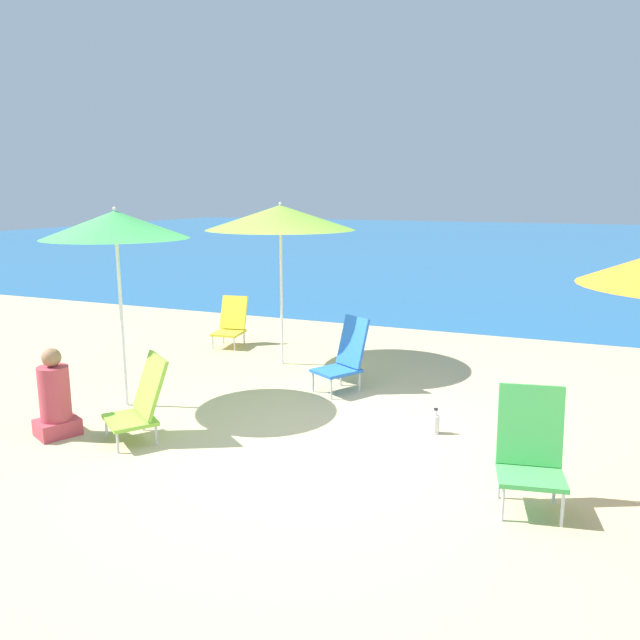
{
  "coord_description": "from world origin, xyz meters",
  "views": [
    {
      "loc": [
        2.07,
        -5.02,
        2.3
      ],
      "look_at": [
        -0.34,
        0.82,
        1.0
      ],
      "focal_mm": 35.0,
      "sensor_mm": 36.0,
      "label": 1
    }
  ],
  "objects_px": {
    "beach_chair_lime": "(142,400)",
    "beach_umbrella_green": "(116,225)",
    "beach_chair_blue": "(345,356)",
    "water_bottle": "(435,423)",
    "person_seated_near": "(55,400)",
    "beach_chair_green": "(530,447)",
    "beach_umbrella_lime": "(280,218)",
    "beach_chair_yellow": "(231,322)"
  },
  "relations": [
    {
      "from": "beach_chair_yellow",
      "to": "beach_umbrella_green",
      "type": "bearing_deg",
      "value": -90.73
    },
    {
      "from": "beach_chair_lime",
      "to": "person_seated_near",
      "type": "distance_m",
      "value": 0.86
    },
    {
      "from": "beach_chair_green",
      "to": "person_seated_near",
      "type": "xyz_separation_m",
      "value": [
        -4.29,
        -0.3,
        -0.1
      ]
    },
    {
      "from": "beach_umbrella_green",
      "to": "person_seated_near",
      "type": "bearing_deg",
      "value": -92.71
    },
    {
      "from": "water_bottle",
      "to": "beach_chair_blue",
      "type": "bearing_deg",
      "value": 143.9
    },
    {
      "from": "beach_chair_blue",
      "to": "person_seated_near",
      "type": "height_order",
      "value": "beach_chair_blue"
    },
    {
      "from": "beach_umbrella_green",
      "to": "beach_chair_lime",
      "type": "xyz_separation_m",
      "value": [
        0.78,
        -0.71,
        -1.58
      ]
    },
    {
      "from": "beach_chair_lime",
      "to": "water_bottle",
      "type": "relative_size",
      "value": 3.14
    },
    {
      "from": "beach_chair_blue",
      "to": "person_seated_near",
      "type": "distance_m",
      "value": 3.15
    },
    {
      "from": "beach_umbrella_lime",
      "to": "beach_chair_yellow",
      "type": "relative_size",
      "value": 2.95
    },
    {
      "from": "person_seated_near",
      "to": "beach_chair_yellow",
      "type": "bearing_deg",
      "value": 119.7
    },
    {
      "from": "beach_chair_green",
      "to": "beach_chair_lime",
      "type": "distance_m",
      "value": 3.47
    },
    {
      "from": "person_seated_near",
      "to": "water_bottle",
      "type": "height_order",
      "value": "person_seated_near"
    },
    {
      "from": "beach_umbrella_lime",
      "to": "beach_chair_green",
      "type": "height_order",
      "value": "beach_umbrella_lime"
    },
    {
      "from": "beach_chair_green",
      "to": "person_seated_near",
      "type": "distance_m",
      "value": 4.31
    },
    {
      "from": "beach_umbrella_green",
      "to": "beach_chair_yellow",
      "type": "bearing_deg",
      "value": 96.68
    },
    {
      "from": "beach_umbrella_lime",
      "to": "beach_chair_blue",
      "type": "distance_m",
      "value": 2.1
    },
    {
      "from": "beach_chair_blue",
      "to": "water_bottle",
      "type": "bearing_deg",
      "value": -5.81
    },
    {
      "from": "beach_umbrella_lime",
      "to": "beach_umbrella_green",
      "type": "bearing_deg",
      "value": -111.33
    },
    {
      "from": "beach_chair_yellow",
      "to": "water_bottle",
      "type": "distance_m",
      "value": 4.35
    },
    {
      "from": "beach_chair_yellow",
      "to": "water_bottle",
      "type": "xyz_separation_m",
      "value": [
        3.65,
        -2.36,
        -0.25
      ]
    },
    {
      "from": "beach_chair_lime",
      "to": "beach_umbrella_green",
      "type": "bearing_deg",
      "value": 173.77
    },
    {
      "from": "beach_umbrella_green",
      "to": "water_bottle",
      "type": "relative_size",
      "value": 8.47
    },
    {
      "from": "beach_umbrella_lime",
      "to": "person_seated_near",
      "type": "distance_m",
      "value": 3.63
    },
    {
      "from": "beach_chair_green",
      "to": "beach_chair_blue",
      "type": "distance_m",
      "value": 3.03
    },
    {
      "from": "beach_chair_lime",
      "to": "beach_chair_blue",
      "type": "relative_size",
      "value": 0.92
    },
    {
      "from": "beach_chair_yellow",
      "to": "person_seated_near",
      "type": "height_order",
      "value": "person_seated_near"
    },
    {
      "from": "beach_chair_lime",
      "to": "beach_chair_blue",
      "type": "height_order",
      "value": "beach_chair_blue"
    },
    {
      "from": "beach_chair_green",
      "to": "water_bottle",
      "type": "height_order",
      "value": "beach_chair_green"
    },
    {
      "from": "beach_chair_yellow",
      "to": "beach_umbrella_lime",
      "type": "bearing_deg",
      "value": -36.84
    },
    {
      "from": "beach_umbrella_green",
      "to": "person_seated_near",
      "type": "relative_size",
      "value": 2.49
    },
    {
      "from": "beach_umbrella_lime",
      "to": "water_bottle",
      "type": "height_order",
      "value": "beach_umbrella_lime"
    },
    {
      "from": "beach_umbrella_green",
      "to": "beach_chair_blue",
      "type": "xyz_separation_m",
      "value": [
        2.04,
        1.41,
        -1.54
      ]
    },
    {
      "from": "beach_chair_green",
      "to": "water_bottle",
      "type": "relative_size",
      "value": 3.54
    },
    {
      "from": "beach_chair_green",
      "to": "beach_chair_yellow",
      "type": "bearing_deg",
      "value": 131.8
    },
    {
      "from": "beach_chair_lime",
      "to": "beach_chair_yellow",
      "type": "relative_size",
      "value": 1.08
    },
    {
      "from": "person_seated_near",
      "to": "beach_umbrella_green",
      "type": "bearing_deg",
      "value": 112.66
    },
    {
      "from": "beach_umbrella_lime",
      "to": "beach_chair_blue",
      "type": "xyz_separation_m",
      "value": [
        1.19,
        -0.77,
        -1.55
      ]
    },
    {
      "from": "beach_umbrella_lime",
      "to": "beach_chair_yellow",
      "type": "xyz_separation_m",
      "value": [
        -1.18,
        0.67,
        -1.62
      ]
    },
    {
      "from": "beach_umbrella_lime",
      "to": "beach_chair_yellow",
      "type": "height_order",
      "value": "beach_umbrella_lime"
    },
    {
      "from": "beach_umbrella_lime",
      "to": "beach_chair_green",
      "type": "relative_size",
      "value": 2.42
    },
    {
      "from": "person_seated_near",
      "to": "beach_chair_blue",
      "type": "bearing_deg",
      "value": 73.96
    }
  ]
}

